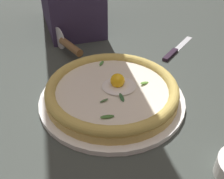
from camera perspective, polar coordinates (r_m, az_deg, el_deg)
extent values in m
cube|color=#373E39|center=(0.66, -2.48, -2.10)|extent=(2.40, 2.40, 0.03)
cylinder|color=white|center=(0.62, 0.00, -1.93)|extent=(0.34, 0.34, 0.01)
cylinder|color=tan|center=(0.61, 0.00, -0.79)|extent=(0.31, 0.31, 0.02)
torus|color=tan|center=(0.60, 0.00, 0.40)|extent=(0.31, 0.31, 0.02)
cylinder|color=white|center=(0.61, 0.00, 0.09)|extent=(0.26, 0.26, 0.00)
ellipsoid|color=white|center=(0.61, 1.53, 0.79)|extent=(0.08, 0.07, 0.01)
sphere|color=yellow|center=(0.60, 1.21, 1.94)|extent=(0.03, 0.03, 0.03)
ellipsoid|color=#407130|center=(0.53, -1.29, -5.90)|extent=(0.03, 0.01, 0.00)
ellipsoid|color=#436939|center=(0.57, -1.78, -2.38)|extent=(0.02, 0.01, 0.01)
ellipsoid|color=#5D9639|center=(0.62, 7.04, 1.44)|extent=(0.03, 0.02, 0.01)
ellipsoid|color=#4C9041|center=(0.70, -2.27, 5.73)|extent=(0.02, 0.03, 0.00)
ellipsoid|color=#2E5A32|center=(0.57, 2.11, -1.69)|extent=(0.01, 0.03, 0.01)
cylinder|color=silver|center=(0.85, -11.36, 10.82)|extent=(0.04, 0.06, 0.07)
cylinder|color=silver|center=(0.85, -11.04, 10.60)|extent=(0.02, 0.02, 0.01)
cylinder|color=brown|center=(0.80, -8.92, 9.13)|extent=(0.07, 0.10, 0.02)
cube|color=silver|center=(0.91, 15.10, 9.59)|extent=(0.10, 0.10, 0.00)
cube|color=black|center=(0.83, 12.49, 7.37)|extent=(0.07, 0.07, 0.01)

